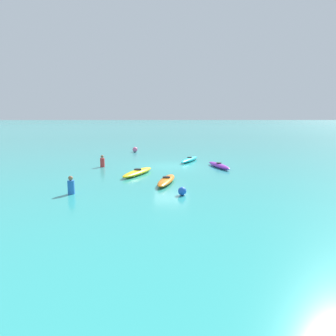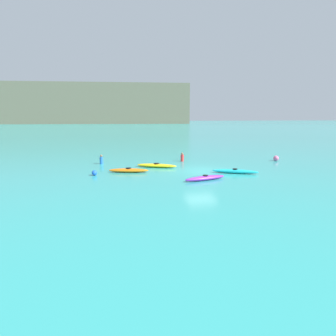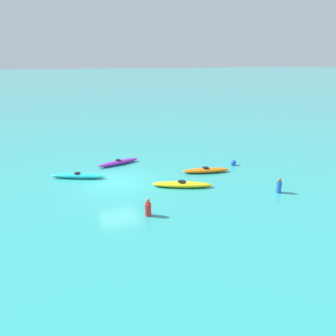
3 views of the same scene
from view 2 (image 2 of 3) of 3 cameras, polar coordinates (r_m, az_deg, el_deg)
ground_plane at (r=22.99m, az=6.84°, el=-0.53°), size 600.00×600.00×0.00m
headland_cliff at (r=205.74m, az=-15.27°, el=12.47°), size 134.29×55.56×25.85m
kayak_cyan at (r=22.33m, az=13.62°, el=-0.66°), size 3.45×2.04×0.37m
kayak_orange at (r=22.30m, az=-8.10°, el=-0.48°), size 3.24×1.39×0.37m
kayak_yellow at (r=24.31m, az=-2.37°, el=0.52°), size 3.56×2.11×0.37m
kayak_purple at (r=19.51m, az=7.67°, el=-2.04°), size 3.25×1.36×0.37m
buoy_pink at (r=29.89m, az=21.33°, el=1.88°), size 0.53×0.53×0.53m
buoy_blue at (r=21.62m, az=-14.90°, el=-0.97°), size 0.40×0.40×0.40m
person_near_shore at (r=26.76m, az=-13.54°, el=1.64°), size 0.39×0.39×0.88m
person_by_kayaks at (r=27.59m, az=2.94°, el=2.18°), size 0.42×0.42×0.88m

